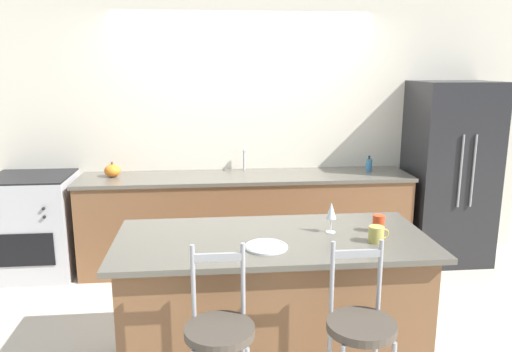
{
  "coord_description": "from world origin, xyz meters",
  "views": [
    {
      "loc": [
        -0.37,
        -4.38,
        1.99
      ],
      "look_at": [
        0.01,
        -0.51,
        1.12
      ],
      "focal_mm": 35.0,
      "sensor_mm": 36.0,
      "label": 1
    }
  ],
  "objects_px": {
    "oven_range": "(35,225)",
    "tumbler_cup": "(379,223)",
    "pumpkin_decoration": "(112,171)",
    "soap_bottle": "(369,165)",
    "bar_stool_far": "(360,345)",
    "wine_glass": "(331,211)",
    "coffee_mug": "(377,234)",
    "dinner_plate": "(266,246)",
    "refrigerator": "(449,173)",
    "bar_stool_near": "(220,350)"
  },
  "relations": [
    {
      "from": "soap_bottle",
      "to": "tumbler_cup",
      "type": "bearing_deg",
      "value": -106.1
    },
    {
      "from": "refrigerator",
      "to": "tumbler_cup",
      "type": "distance_m",
      "value": 2.17
    },
    {
      "from": "tumbler_cup",
      "to": "soap_bottle",
      "type": "relative_size",
      "value": 0.69
    },
    {
      "from": "bar_stool_near",
      "to": "bar_stool_far",
      "type": "height_order",
      "value": "same"
    },
    {
      "from": "soap_bottle",
      "to": "bar_stool_far",
      "type": "bearing_deg",
      "value": -108.6
    },
    {
      "from": "refrigerator",
      "to": "pumpkin_decoration",
      "type": "distance_m",
      "value": 3.35
    },
    {
      "from": "bar_stool_near",
      "to": "tumbler_cup",
      "type": "bearing_deg",
      "value": 35.29
    },
    {
      "from": "refrigerator",
      "to": "soap_bottle",
      "type": "distance_m",
      "value": 0.82
    },
    {
      "from": "oven_range",
      "to": "pumpkin_decoration",
      "type": "relative_size",
      "value": 6.27
    },
    {
      "from": "pumpkin_decoration",
      "to": "bar_stool_near",
      "type": "bearing_deg",
      "value": -69.28
    },
    {
      "from": "oven_range",
      "to": "tumbler_cup",
      "type": "distance_m",
      "value": 3.29
    },
    {
      "from": "bar_stool_far",
      "to": "tumbler_cup",
      "type": "distance_m",
      "value": 0.93
    },
    {
      "from": "dinner_plate",
      "to": "wine_glass",
      "type": "bearing_deg",
      "value": 27.83
    },
    {
      "from": "coffee_mug",
      "to": "pumpkin_decoration",
      "type": "distance_m",
      "value": 2.76
    },
    {
      "from": "dinner_plate",
      "to": "bar_stool_near",
      "type": "bearing_deg",
      "value": -119.18
    },
    {
      "from": "refrigerator",
      "to": "coffee_mug",
      "type": "relative_size",
      "value": 14.23
    },
    {
      "from": "oven_range",
      "to": "tumbler_cup",
      "type": "height_order",
      "value": "tumbler_cup"
    },
    {
      "from": "coffee_mug",
      "to": "oven_range",
      "type": "bearing_deg",
      "value": 144.63
    },
    {
      "from": "dinner_plate",
      "to": "tumbler_cup",
      "type": "bearing_deg",
      "value": 16.17
    },
    {
      "from": "tumbler_cup",
      "to": "pumpkin_decoration",
      "type": "relative_size",
      "value": 0.72
    },
    {
      "from": "wine_glass",
      "to": "oven_range",
      "type": "bearing_deg",
      "value": 145.24
    },
    {
      "from": "bar_stool_near",
      "to": "dinner_plate",
      "type": "relative_size",
      "value": 4.27
    },
    {
      "from": "dinner_plate",
      "to": "soap_bottle",
      "type": "xyz_separation_m",
      "value": [
        1.28,
        1.99,
        0.07
      ]
    },
    {
      "from": "coffee_mug",
      "to": "tumbler_cup",
      "type": "relative_size",
      "value": 1.15
    },
    {
      "from": "soap_bottle",
      "to": "coffee_mug",
      "type": "bearing_deg",
      "value": -106.74
    },
    {
      "from": "refrigerator",
      "to": "coffee_mug",
      "type": "distance_m",
      "value": 2.36
    },
    {
      "from": "bar_stool_far",
      "to": "coffee_mug",
      "type": "height_order",
      "value": "bar_stool_far"
    },
    {
      "from": "tumbler_cup",
      "to": "pumpkin_decoration",
      "type": "bearing_deg",
      "value": 138.67
    },
    {
      "from": "bar_stool_far",
      "to": "pumpkin_decoration",
      "type": "distance_m",
      "value": 3.08
    },
    {
      "from": "coffee_mug",
      "to": "soap_bottle",
      "type": "xyz_separation_m",
      "value": [
        0.59,
        1.95,
        0.03
      ]
    },
    {
      "from": "tumbler_cup",
      "to": "refrigerator",
      "type": "bearing_deg",
      "value": 52.17
    },
    {
      "from": "pumpkin_decoration",
      "to": "coffee_mug",
      "type": "bearing_deg",
      "value": -45.37
    },
    {
      "from": "coffee_mug",
      "to": "dinner_plate",
      "type": "bearing_deg",
      "value": -177.27
    },
    {
      "from": "oven_range",
      "to": "dinner_plate",
      "type": "distance_m",
      "value": 2.81
    },
    {
      "from": "oven_range",
      "to": "tumbler_cup",
      "type": "relative_size",
      "value": 8.67
    },
    {
      "from": "coffee_mug",
      "to": "tumbler_cup",
      "type": "xyz_separation_m",
      "value": [
        0.08,
        0.19,
        0.01
      ]
    },
    {
      "from": "bar_stool_near",
      "to": "wine_glass",
      "type": "height_order",
      "value": "wine_glass"
    },
    {
      "from": "bar_stool_near",
      "to": "wine_glass",
      "type": "distance_m",
      "value": 1.18
    },
    {
      "from": "bar_stool_near",
      "to": "dinner_plate",
      "type": "bearing_deg",
      "value": 60.82
    },
    {
      "from": "oven_range",
      "to": "pumpkin_decoration",
      "type": "distance_m",
      "value": 0.9
    },
    {
      "from": "dinner_plate",
      "to": "pumpkin_decoration",
      "type": "distance_m",
      "value": 2.36
    },
    {
      "from": "oven_range",
      "to": "bar_stool_near",
      "type": "bearing_deg",
      "value": -55.46
    },
    {
      "from": "bar_stool_near",
      "to": "pumpkin_decoration",
      "type": "distance_m",
      "value": 2.73
    },
    {
      "from": "bar_stool_far",
      "to": "pumpkin_decoration",
      "type": "height_order",
      "value": "bar_stool_far"
    },
    {
      "from": "oven_range",
      "to": "bar_stool_far",
      "type": "bearing_deg",
      "value": -45.86
    },
    {
      "from": "oven_range",
      "to": "coffee_mug",
      "type": "distance_m",
      "value": 3.32
    },
    {
      "from": "coffee_mug",
      "to": "tumbler_cup",
      "type": "bearing_deg",
      "value": 67.55
    },
    {
      "from": "tumbler_cup",
      "to": "soap_bottle",
      "type": "height_order",
      "value": "soap_bottle"
    },
    {
      "from": "bar_stool_far",
      "to": "wine_glass",
      "type": "xyz_separation_m",
      "value": [
        0.03,
        0.79,
        0.48
      ]
    },
    {
      "from": "pumpkin_decoration",
      "to": "soap_bottle",
      "type": "height_order",
      "value": "soap_bottle"
    }
  ]
}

